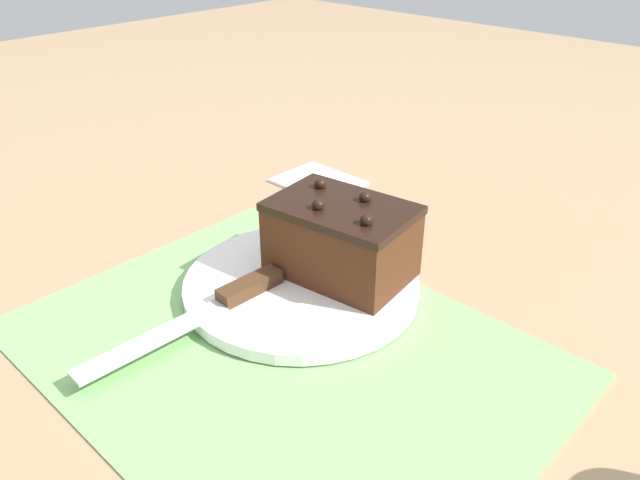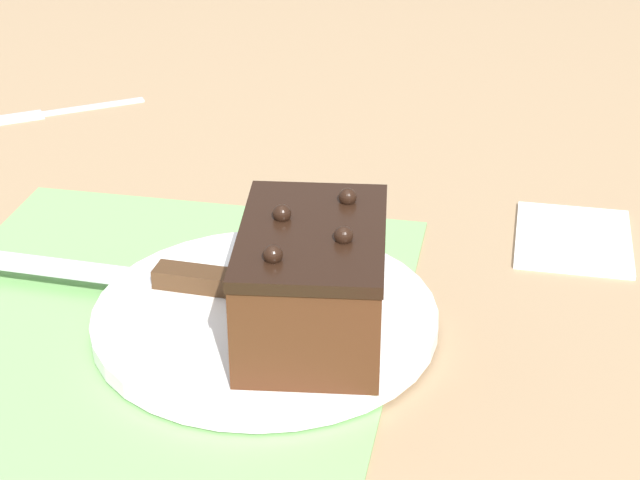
# 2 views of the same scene
# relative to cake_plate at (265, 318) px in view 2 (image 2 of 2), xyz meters

# --- Properties ---
(ground_plane) EXTENTS (3.00, 3.00, 0.00)m
(ground_plane) POSITION_rel_cake_plate_xyz_m (0.05, -0.08, -0.01)
(ground_plane) COLOR #9E7F5B
(placemat_woven) EXTENTS (0.46, 0.34, 0.00)m
(placemat_woven) POSITION_rel_cake_plate_xyz_m (0.05, -0.08, -0.01)
(placemat_woven) COLOR #7AB266
(placemat_woven) RESTS_ON ground_plane
(cake_plate) EXTENTS (0.24, 0.24, 0.01)m
(cake_plate) POSITION_rel_cake_plate_xyz_m (0.00, 0.00, 0.00)
(cake_plate) COLOR white
(cake_plate) RESTS_ON placemat_woven
(chocolate_cake) EXTENTS (0.15, 0.11, 0.09)m
(chocolate_cake) POSITION_rel_cake_plate_xyz_m (0.02, 0.04, 0.04)
(chocolate_cake) COLOR #472614
(chocolate_cake) RESTS_ON cake_plate
(serving_knife) EXTENTS (0.03, 0.21, 0.01)m
(serving_knife) POSITION_rel_cake_plate_xyz_m (-0.02, -0.09, 0.01)
(serving_knife) COLOR #472D19
(serving_knife) RESTS_ON cake_plate
(folded_napkin) EXTENTS (0.11, 0.09, 0.01)m
(folded_napkin) POSITION_rel_cake_plate_xyz_m (-0.17, 0.21, -0.01)
(folded_napkin) COLOR white
(folded_napkin) RESTS_ON ground_plane
(dessert_fork) EXTENTS (0.10, 0.13, 0.01)m
(dessert_fork) POSITION_rel_cake_plate_xyz_m (-0.35, -0.30, -0.01)
(dessert_fork) COLOR #B7BABF
(dessert_fork) RESTS_ON ground_plane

